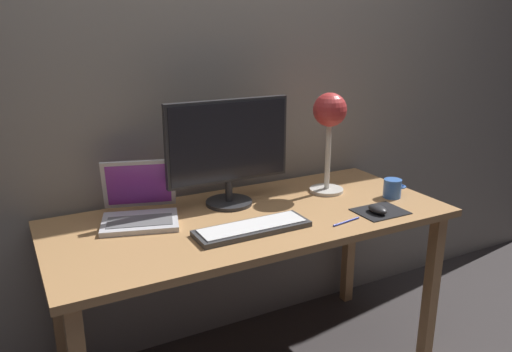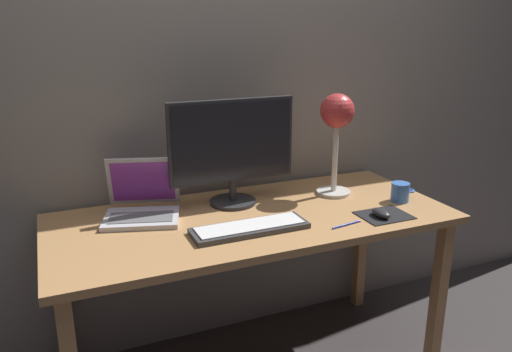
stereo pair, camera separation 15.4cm
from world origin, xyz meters
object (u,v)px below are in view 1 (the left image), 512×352
(coffee_mug, at_px, (393,188))
(monitor, at_px, (228,147))
(mouse, at_px, (378,209))
(keyboard_main, at_px, (252,228))
(laptop, at_px, (140,204))
(pen, at_px, (346,222))
(desk_lamp, at_px, (330,120))

(coffee_mug, bearing_deg, monitor, 159.30)
(mouse, bearing_deg, monitor, 141.68)
(keyboard_main, xyz_separation_m, laptop, (-0.33, 0.32, 0.05))
(monitor, bearing_deg, mouse, -38.32)
(keyboard_main, relative_size, coffee_mug, 3.91)
(laptop, height_order, pen, laptop)
(coffee_mug, bearing_deg, pen, -158.51)
(keyboard_main, height_order, pen, keyboard_main)
(monitor, xyz_separation_m, desk_lamp, (0.46, -0.06, 0.08))
(coffee_mug, xyz_separation_m, pen, (-0.36, -0.14, -0.04))
(desk_lamp, bearing_deg, laptop, 175.09)
(desk_lamp, distance_m, mouse, 0.45)
(monitor, bearing_deg, keyboard_main, -98.52)
(mouse, bearing_deg, coffee_mug, 33.24)
(monitor, height_order, pen, monitor)
(keyboard_main, relative_size, desk_lamp, 0.98)
(coffee_mug, bearing_deg, laptop, 165.63)
(keyboard_main, relative_size, pen, 3.15)
(keyboard_main, bearing_deg, pen, -14.99)
(laptop, height_order, coffee_mug, laptop)
(keyboard_main, distance_m, desk_lamp, 0.65)
(monitor, relative_size, pen, 3.84)
(keyboard_main, bearing_deg, desk_lamp, 25.63)
(keyboard_main, bearing_deg, mouse, -8.66)
(monitor, xyz_separation_m, pen, (0.31, -0.40, -0.25))
(coffee_mug, height_order, pen, coffee_mug)
(pen, bearing_deg, desk_lamp, 66.41)
(desk_lamp, xyz_separation_m, pen, (-0.15, -0.34, -0.33))
(laptop, relative_size, coffee_mug, 3.11)
(monitor, bearing_deg, desk_lamp, -7.08)
(monitor, distance_m, coffee_mug, 0.75)
(laptop, distance_m, mouse, 0.95)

